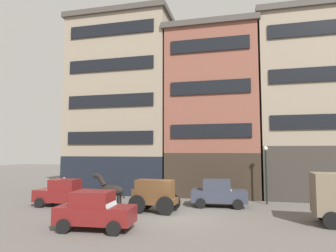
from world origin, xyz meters
The scene contains 12 objects.
ground_plane centered at (0.00, 0.00, 0.00)m, with size 120.00×120.00×0.00m, color #605B56.
building_far_left centered at (-7.60, 9.52, 8.40)m, with size 9.93×5.65×16.71m.
building_center_left centered at (1.09, 9.52, 7.39)m, with size 8.14×5.65×14.69m.
building_center_right centered at (8.69, 9.52, 7.69)m, with size 7.76×5.65×15.29m.
cargo_wagon centered at (-1.87, 1.19, 1.15)m, with size 2.99×1.69×1.98m.
draft_horse centered at (-4.82, 1.19, 1.27)m, with size 2.35×0.71×2.30m.
sedan_dark centered at (1.89, 3.98, 0.91)m, with size 3.79×2.05×1.83m.
sedan_light centered at (-3.45, -3.48, 0.91)m, with size 3.81×2.09×1.83m.
sedan_parked_curb centered at (-8.51, 1.66, 0.91)m, with size 3.76×1.99×1.83m.
pedestrian_officer centered at (-10.52, 4.86, 0.98)m, with size 0.51×0.51×1.79m.
streetlamp_curbside centered at (5.16, 5.77, 2.67)m, with size 0.32×0.32×4.12m.
fire_hydrant_curbside centered at (-6.75, 5.86, 0.43)m, with size 0.24×0.24×0.83m.
Camera 1 is at (3.39, -16.80, 3.73)m, focal length 31.78 mm.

